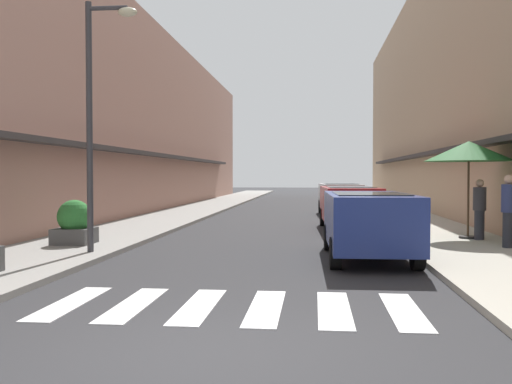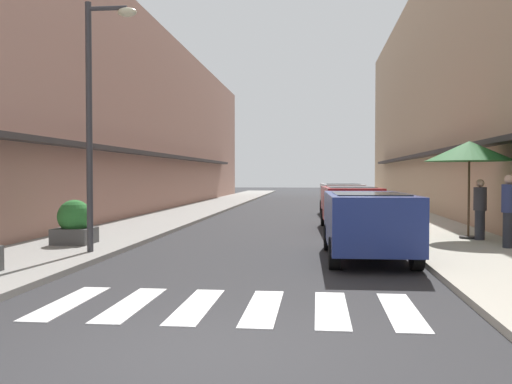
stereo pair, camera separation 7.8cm
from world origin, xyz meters
The scene contains 14 objects.
ground_plane centered at (0.00, 20.64, 0.00)m, with size 113.49×113.49×0.00m, color #2B2B2D.
sidewalk_left centered at (-4.91, 20.64, 0.06)m, with size 3.05×72.22×0.12m, color gray.
sidewalk_right centered at (4.91, 20.64, 0.06)m, with size 3.05×72.22×0.12m, color #ADA899.
building_row_left centered at (-8.93, 22.21, 4.63)m, with size 5.50×48.43×9.25m.
building_row_right centered at (8.93, 22.21, 5.99)m, with size 5.50×48.43×11.99m.
crosswalk centered at (0.00, 2.09, 0.01)m, with size 5.20×2.20×0.01m.
parked_car_near centered at (2.33, 6.86, 0.92)m, with size 1.88×4.34×1.47m.
parked_car_mid centered at (2.33, 13.55, 0.92)m, with size 1.96×4.35×1.47m.
parked_car_far centered at (2.33, 20.49, 0.92)m, with size 1.97×4.03×1.47m.
street_lamp centered at (-3.72, 6.58, 3.54)m, with size 1.19×0.28×5.62m.
cafe_umbrella centered at (5.36, 10.27, 2.50)m, with size 2.38×2.38×2.67m.
planter_midblock centered at (-4.88, 7.93, 0.64)m, with size 0.92×0.92×1.12m.
pedestrian_walking_near centered at (5.77, 8.29, 1.04)m, with size 0.34×0.34×1.75m.
pedestrian_walking_far centered at (5.57, 9.96, 0.97)m, with size 0.34×0.34×1.63m.
Camera 2 is at (1.22, -5.71, 1.87)m, focal length 39.59 mm.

